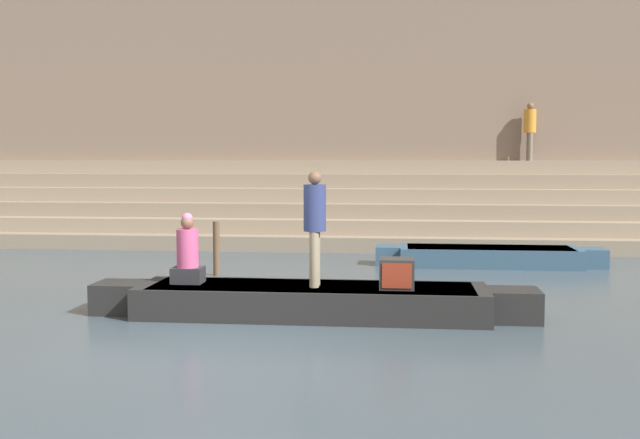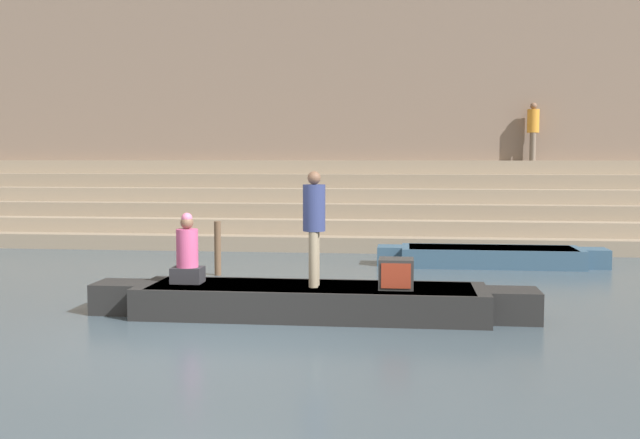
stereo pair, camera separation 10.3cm
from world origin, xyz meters
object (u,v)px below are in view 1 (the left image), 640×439
person_rowing (188,255)px  mooring_post (216,248)px  moored_boat_shore (489,256)px  tv_set (397,273)px  rowboat_main (312,300)px  person_on_steps (530,127)px  person_standing (315,220)px

person_rowing → mooring_post: bearing=107.1°
person_rowing → moored_boat_shore: bearing=57.2°
tv_set → moored_boat_shore: tv_set is taller
rowboat_main → person_on_steps: bearing=65.4°
tv_set → mooring_post: size_ratio=0.46×
rowboat_main → moored_boat_shore: size_ratio=1.34×
tv_set → person_rowing: bearing=169.6°
moored_boat_shore → tv_set: bearing=-109.5°
person_rowing → tv_set: person_rowing is taller
person_rowing → person_on_steps: person_on_steps is taller
moored_boat_shore → person_rowing: bearing=-133.0°
person_standing → moored_boat_shore: size_ratio=0.34×
person_rowing → person_standing: bearing=7.1°
rowboat_main → mooring_post: size_ratio=6.08×
tv_set → mooring_post: bearing=126.0°
person_rowing → person_on_steps: (6.86, 10.64, 2.34)m
rowboat_main → person_rowing: bearing=178.7°
person_standing → mooring_post: person_standing is taller
moored_boat_shore → mooring_post: mooring_post is taller
person_rowing → moored_boat_shore: person_rowing is taller
person_rowing → mooring_post: size_ratio=0.98×
mooring_post → person_on_steps: size_ratio=0.68×
moored_boat_shore → person_on_steps: size_ratio=3.07×
person_standing → mooring_post: 4.57m
tv_set → person_on_steps: 11.67m
rowboat_main → tv_set: size_ratio=13.25×
person_standing → person_rowing: 2.05m
rowboat_main → person_rowing: size_ratio=6.20×
tv_set → person_standing: bearing=169.8°
tv_set → moored_boat_shore: (2.01, 5.79, -0.46)m
person_on_steps → person_rowing: bearing=23.2°
person_rowing → tv_set: bearing=7.2°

